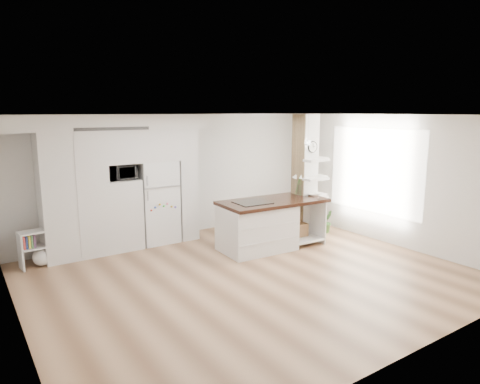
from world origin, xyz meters
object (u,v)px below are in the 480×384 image
(kitchen_island, at_px, (262,224))
(floor_plant_a, at_px, (327,221))
(bookshelf, at_px, (38,250))
(refrigerator, at_px, (157,202))

(kitchen_island, bearing_deg, floor_plant_a, 7.04)
(kitchen_island, height_order, bookshelf, kitchen_island)
(bookshelf, bearing_deg, refrigerator, -2.65)
(kitchen_island, bearing_deg, bookshelf, 162.72)
(floor_plant_a, bearing_deg, bookshelf, 167.37)
(refrigerator, bearing_deg, floor_plant_a, -23.12)
(refrigerator, distance_m, floor_plant_a, 3.88)
(bookshelf, xyz_separation_m, floor_plant_a, (5.91, -1.32, -0.04))
(bookshelf, height_order, floor_plant_a, bookshelf)
(kitchen_island, height_order, floor_plant_a, kitchen_island)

